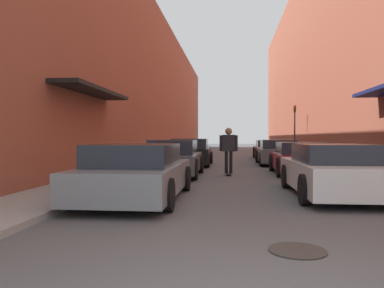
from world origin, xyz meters
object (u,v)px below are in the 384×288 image
(parked_car_right_1, at_px, (300,158))
(parked_car_right_3, at_px, (269,150))
(skateboarder, at_px, (229,146))
(parked_car_right_2, at_px, (278,152))
(manhole_cover, at_px, (297,250))
(parked_car_right_0, at_px, (332,171))
(parked_car_left_2, at_px, (191,152))
(traffic_light, at_px, (295,125))
(parked_car_left_1, at_px, (174,159))
(parked_car_left_0, at_px, (137,172))

(parked_car_right_1, distance_m, parked_car_right_3, 10.23)
(skateboarder, bearing_deg, parked_car_right_2, 66.72)
(manhole_cover, bearing_deg, parked_car_right_0, 70.61)
(parked_car_left_2, bearing_deg, parked_car_right_2, 13.56)
(parked_car_left_2, distance_m, traffic_light, 10.96)
(parked_car_left_2, bearing_deg, parked_car_left_1, -90.32)
(parked_car_right_2, height_order, parked_car_right_3, parked_car_right_2)
(parked_car_left_1, bearing_deg, skateboarder, 15.31)
(parked_car_left_1, distance_m, parked_car_right_0, 6.04)
(parked_car_right_0, distance_m, parked_car_right_2, 10.36)
(parked_car_left_2, relative_size, parked_car_right_3, 1.10)
(parked_car_left_1, distance_m, parked_car_right_1, 4.74)
(parked_car_right_1, height_order, parked_car_right_2, parked_car_right_2)
(parked_car_left_1, xyz_separation_m, manhole_cover, (2.83, -8.58, -0.62))
(manhole_cover, bearing_deg, parked_car_left_2, 101.54)
(parked_car_right_0, relative_size, traffic_light, 1.21)
(parked_car_right_1, bearing_deg, parked_car_right_2, 92.42)
(parked_car_right_1, bearing_deg, parked_car_left_1, -165.95)
(skateboarder, distance_m, manhole_cover, 9.21)
(parked_car_left_2, relative_size, parked_car_right_1, 1.10)
(parked_car_left_1, xyz_separation_m, parked_car_right_0, (4.39, -4.15, -0.03))
(parked_car_right_1, bearing_deg, parked_car_left_2, 138.63)
(parked_car_right_0, relative_size, skateboarder, 2.45)
(parked_car_left_1, distance_m, parked_car_right_2, 7.61)
(parked_car_right_2, bearing_deg, parked_car_left_1, -125.16)
(skateboarder, bearing_deg, parked_car_left_2, 112.29)
(parked_car_left_0, height_order, parked_car_left_1, parked_car_left_1)
(parked_car_right_1, distance_m, manhole_cover, 9.90)
(parked_car_left_0, distance_m, parked_car_right_1, 7.75)
(parked_car_left_2, height_order, parked_car_right_1, parked_car_left_2)
(parked_car_left_2, xyz_separation_m, parked_car_right_0, (4.36, -9.31, -0.04))
(parked_car_right_2, distance_m, skateboarder, 6.21)
(parked_car_right_3, bearing_deg, parked_car_right_1, -89.35)
(parked_car_right_0, bearing_deg, traffic_light, 83.36)
(parked_car_left_0, height_order, parked_car_left_2, parked_car_left_2)
(parked_car_left_2, distance_m, parked_car_right_0, 10.29)
(parked_car_left_0, relative_size, parked_car_left_1, 1.11)
(parked_car_right_3, height_order, skateboarder, skateboarder)
(parked_car_left_0, xyz_separation_m, parked_car_left_2, (0.10, 10.21, 0.04))
(parked_car_right_0, xyz_separation_m, parked_car_right_1, (0.20, 5.29, -0.01))
(manhole_cover, height_order, traffic_light, traffic_light)
(parked_car_right_3, xyz_separation_m, skateboarder, (-2.55, -10.85, 0.47))
(parked_car_right_1, relative_size, parked_car_right_3, 1.00)
(parked_car_left_2, bearing_deg, manhole_cover, -78.46)
(parked_car_left_1, relative_size, manhole_cover, 5.80)
(parked_car_left_0, xyz_separation_m, manhole_cover, (2.90, -3.53, -0.59))
(parked_car_left_0, relative_size, parked_car_right_2, 1.00)
(parked_car_left_2, height_order, parked_car_right_0, parked_car_left_2)
(skateboarder, distance_m, traffic_light, 14.15)
(parked_car_right_0, height_order, parked_car_right_2, parked_car_right_2)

